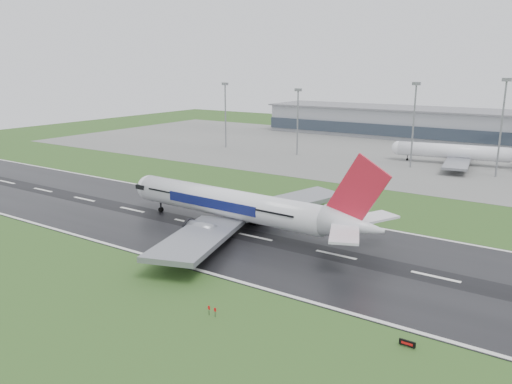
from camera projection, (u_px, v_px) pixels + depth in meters
The scene contains 11 objects.
ground at pixel (336, 255), 103.39m from camera, with size 520.00×520.00×0.00m, color #284C1B.
runway at pixel (336, 255), 103.38m from camera, with size 400.00×45.00×0.10m, color black.
apron at pixel (468, 162), 204.16m from camera, with size 400.00×130.00×0.08m, color slate.
terminal at pixel (495, 128), 250.72m from camera, with size 240.00×36.00×15.00m, color gray.
main_airliner at pixel (243, 189), 116.09m from camera, with size 68.70×65.43×20.28m, color silver, non-canonical shape.
parked_airliner at pixel (460, 144), 196.32m from camera, with size 54.69×50.92×16.03m, color white, non-canonical shape.
runway_sign at pixel (407, 344), 69.47m from camera, with size 2.30×0.26×1.04m, color black, non-canonical shape.
floodmast_0 at pixel (225, 117), 236.53m from camera, with size 0.64×0.64×29.07m, color gray.
floodmast_1 at pixel (298, 124), 215.86m from camera, with size 0.64×0.64×27.31m, color gray.
floodmast_2 at pixel (413, 127), 188.72m from camera, with size 0.64×0.64×30.83m, color gray.
floodmast_3 at pixel (501, 130), 172.32m from camera, with size 0.64×0.64×32.68m, color gray.
Camera 1 is at (40.32, -89.87, 37.77)m, focal length 35.35 mm.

